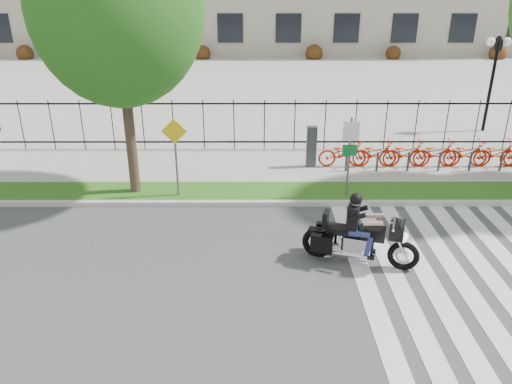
{
  "coord_description": "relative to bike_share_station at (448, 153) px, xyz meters",
  "views": [
    {
      "loc": [
        -0.36,
        -9.93,
        6.5
      ],
      "look_at": [
        -0.34,
        3.0,
        0.93
      ],
      "focal_mm": 35.0,
      "sensor_mm": 36.0,
      "label": 1
    }
  ],
  "objects": [
    {
      "name": "iron_fence",
      "position": [
        -6.65,
        2.0,
        0.51
      ],
      "size": [
        30.0,
        0.06,
        2.0
      ],
      "primitive_type": null,
      "color": "black",
      "rests_on": "sidewalk"
    },
    {
      "name": "ground",
      "position": [
        -6.65,
        -7.2,
        -0.64
      ],
      "size": [
        120.0,
        120.0,
        0.0
      ],
      "primitive_type": "plane",
      "color": "#3E3D40",
      "rests_on": "ground"
    },
    {
      "name": "sidewalk",
      "position": [
        -6.65,
        0.25,
        -0.57
      ],
      "size": [
        60.0,
        3.5,
        0.15
      ],
      "primitive_type": "cube",
      "color": "gray",
      "rests_on": "ground"
    },
    {
      "name": "sign_pole_warning",
      "position": [
        -9.45,
        -2.62,
        1.1
      ],
      "size": [
        0.78,
        0.09,
        2.49
      ],
      "color": "#59595B",
      "rests_on": "grass_verge"
    },
    {
      "name": "sign_pole_regulatory",
      "position": [
        -4.12,
        -2.62,
        1.1
      ],
      "size": [
        0.5,
        0.09,
        2.5
      ],
      "color": "#59595B",
      "rests_on": "grass_verge"
    },
    {
      "name": "motorcycle_rider",
      "position": [
        -4.47,
        -6.44,
        0.09
      ],
      "size": [
        2.77,
        1.35,
        2.21
      ],
      "color": "black",
      "rests_on": "ground"
    },
    {
      "name": "plaza",
      "position": [
        -6.65,
        17.8,
        -0.59
      ],
      "size": [
        80.0,
        34.0,
        0.1
      ],
      "primitive_type": "cube",
      "color": "gray",
      "rests_on": "ground"
    },
    {
      "name": "bike_share_station",
      "position": [
        0.0,
        0.0,
        0.0
      ],
      "size": [
        10.01,
        0.87,
        1.5
      ],
      "color": "#2D2D33",
      "rests_on": "sidewalk"
    },
    {
      "name": "grass_verge",
      "position": [
        -6.65,
        -2.25,
        -0.57
      ],
      "size": [
        60.0,
        1.5,
        0.15
      ],
      "primitive_type": "cube",
      "color": "#295916",
      "rests_on": "ground"
    },
    {
      "name": "lamp_post_right",
      "position": [
        3.35,
        4.8,
        2.56
      ],
      "size": [
        1.06,
        0.7,
        4.25
      ],
      "color": "black",
      "rests_on": "ground"
    },
    {
      "name": "street_tree_1",
      "position": [
        -10.88,
        -2.25,
        5.11
      ],
      "size": [
        4.96,
        4.96,
        8.47
      ],
      "color": "#3B2820",
      "rests_on": "grass_verge"
    },
    {
      "name": "curb",
      "position": [
        -6.65,
        -3.1,
        -0.57
      ],
      "size": [
        60.0,
        0.2,
        0.15
      ],
      "primitive_type": "cube",
      "color": "#B4B2AA",
      "rests_on": "ground"
    },
    {
      "name": "crosswalk_stripes",
      "position": [
        -1.82,
        -7.2,
        -0.64
      ],
      "size": [
        5.7,
        8.0,
        0.01
      ],
      "primitive_type": null,
      "color": "silver",
      "rests_on": "ground"
    }
  ]
}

